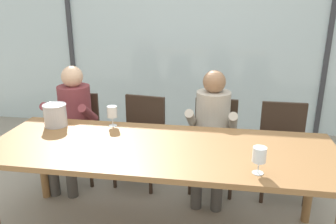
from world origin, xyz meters
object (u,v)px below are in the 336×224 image
at_px(dining_table, 160,155).
at_px(wine_glass_by_left_taster, 112,112).
at_px(chair_center, 214,137).
at_px(chair_right_of_center, 283,142).
at_px(ice_bucket_primary, 55,115).
at_px(chair_near_curtain, 77,130).
at_px(person_beige_jumper, 212,126).
at_px(chair_left_of_center, 142,133).
at_px(wine_glass_near_bucket, 259,156).
at_px(person_maroon_top, 73,118).

distance_m(dining_table, wine_glass_by_left_taster, 0.62).
bearing_deg(chair_center, chair_right_of_center, 1.44).
bearing_deg(chair_center, ice_bucket_primary, -151.75).
height_order(chair_near_curtain, person_beige_jumper, person_beige_jumper).
xyz_separation_m(dining_table, chair_near_curtain, (-1.04, 0.86, -0.20)).
xyz_separation_m(chair_left_of_center, wine_glass_near_bucket, (1.02, -1.18, 0.39)).
height_order(chair_near_curtain, wine_glass_near_bucket, wine_glass_near_bucket).
relative_size(ice_bucket_primary, wine_glass_near_bucket, 1.13).
xyz_separation_m(chair_right_of_center, wine_glass_near_bucket, (-0.36, -1.16, 0.39)).
xyz_separation_m(dining_table, person_beige_jumper, (0.35, 0.73, -0.02)).
xyz_separation_m(chair_center, chair_right_of_center, (0.65, -0.02, 0.00)).
distance_m(chair_near_curtain, person_maroon_top, 0.21).
height_order(chair_center, wine_glass_by_left_taster, wine_glass_by_left_taster).
distance_m(chair_center, person_maroon_top, 1.42).
height_order(dining_table, wine_glass_by_left_taster, wine_glass_by_left_taster).
height_order(chair_left_of_center, wine_glass_near_bucket, wine_glass_near_bucket).
bearing_deg(chair_left_of_center, chair_near_curtain, -170.40).
relative_size(chair_left_of_center, wine_glass_by_left_taster, 4.95).
bearing_deg(chair_near_curtain, person_maroon_top, -88.90).
bearing_deg(person_maroon_top, wine_glass_near_bucket, -31.33).
bearing_deg(person_maroon_top, person_beige_jumper, 0.02).
height_order(dining_table, wine_glass_near_bucket, wine_glass_near_bucket).
relative_size(ice_bucket_primary, wine_glass_by_left_taster, 1.13).
height_order(chair_center, person_maroon_top, person_maroon_top).
bearing_deg(person_beige_jumper, dining_table, -113.04).
height_order(ice_bucket_primary, wine_glass_by_left_taster, ice_bucket_primary).
distance_m(chair_right_of_center, person_beige_jumper, 0.71).
relative_size(dining_table, wine_glass_near_bucket, 14.66).
bearing_deg(ice_bucket_primary, person_maroon_top, 98.39).
bearing_deg(wine_glass_near_bucket, chair_center, 103.75).
distance_m(chair_center, wine_glass_near_bucket, 1.28).
bearing_deg(ice_bucket_primary, wine_glass_near_bucket, -19.62).
bearing_deg(wine_glass_near_bucket, ice_bucket_primary, 160.38).
distance_m(chair_left_of_center, wine_glass_by_left_taster, 0.67).
height_order(chair_left_of_center, chair_right_of_center, same).
relative_size(chair_right_of_center, ice_bucket_primary, 4.37).
bearing_deg(chair_left_of_center, chair_center, 8.76).
relative_size(chair_near_curtain, wine_glass_by_left_taster, 4.95).
height_order(dining_table, chair_right_of_center, chair_right_of_center).
distance_m(chair_center, ice_bucket_primary, 1.51).
xyz_separation_m(chair_center, ice_bucket_primary, (-1.33, -0.61, 0.37)).
xyz_separation_m(person_beige_jumper, wine_glass_near_bucket, (0.32, -1.03, 0.21)).
xyz_separation_m(chair_near_curtain, chair_center, (1.42, 0.03, 0.00)).
relative_size(chair_right_of_center, person_beige_jumper, 0.73).
bearing_deg(wine_glass_by_left_taster, person_maroon_top, 145.23).
bearing_deg(wine_glass_near_bucket, chair_left_of_center, 130.99).
bearing_deg(wine_glass_near_bucket, wine_glass_by_left_taster, 150.38).
bearing_deg(chair_right_of_center, dining_table, -139.78).
distance_m(chair_near_curtain, wine_glass_by_left_taster, 0.85).
relative_size(chair_near_curtain, person_maroon_top, 0.73).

